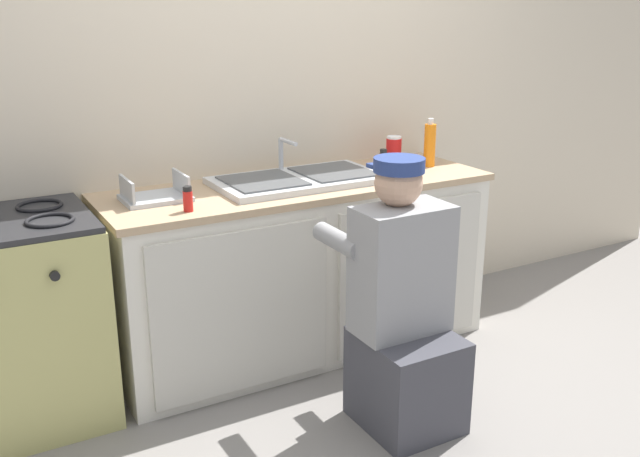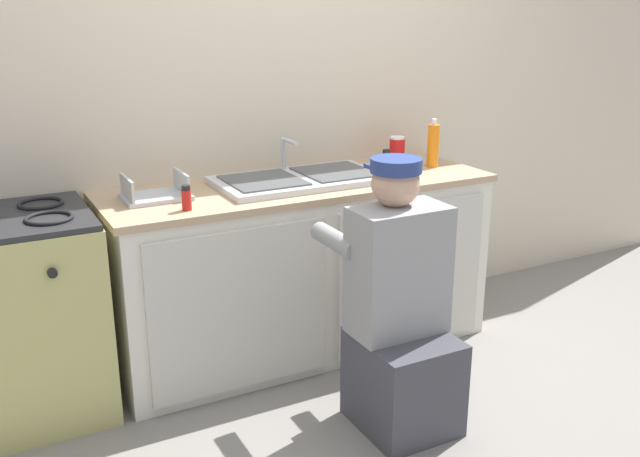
# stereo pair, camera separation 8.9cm
# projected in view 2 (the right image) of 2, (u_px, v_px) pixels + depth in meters

# --- Properties ---
(ground_plane) EXTENTS (12.00, 12.00, 0.00)m
(ground_plane) POSITION_uv_depth(u_px,v_px,m) (330.00, 371.00, 3.38)
(ground_plane) COLOR gray
(back_wall) EXTENTS (6.00, 0.10, 2.50)m
(back_wall) POSITION_uv_depth(u_px,v_px,m) (268.00, 91.00, 3.55)
(back_wall) COLOR beige
(back_wall) RESTS_ON ground_plane
(counter_cabinet) EXTENTS (1.84, 0.62, 0.82)m
(counter_cabinet) POSITION_uv_depth(u_px,v_px,m) (302.00, 271.00, 3.50)
(counter_cabinet) COLOR silver
(counter_cabinet) RESTS_ON ground_plane
(countertop) EXTENTS (1.88, 0.62, 0.03)m
(countertop) POSITION_uv_depth(u_px,v_px,m) (300.00, 186.00, 3.38)
(countertop) COLOR tan
(countertop) RESTS_ON counter_cabinet
(sink_double_basin) EXTENTS (0.80, 0.44, 0.19)m
(sink_double_basin) POSITION_uv_depth(u_px,v_px,m) (300.00, 179.00, 3.37)
(sink_double_basin) COLOR silver
(sink_double_basin) RESTS_ON countertop
(stove_range) EXTENTS (0.64, 0.62, 0.88)m
(stove_range) POSITION_uv_depth(u_px,v_px,m) (20.00, 317.00, 2.93)
(stove_range) COLOR tan
(stove_range) RESTS_ON ground_plane
(plumber_person) EXTENTS (0.42, 0.61, 1.10)m
(plumber_person) POSITION_uv_depth(u_px,v_px,m) (400.00, 319.00, 2.85)
(plumber_person) COLOR #3F3F47
(plumber_person) RESTS_ON ground_plane
(soap_bottle_orange) EXTENTS (0.06, 0.06, 0.25)m
(soap_bottle_orange) POSITION_uv_depth(u_px,v_px,m) (433.00, 145.00, 3.67)
(soap_bottle_orange) COLOR orange
(soap_bottle_orange) RESTS_ON countertop
(dish_rack_tray) EXTENTS (0.28, 0.22, 0.11)m
(dish_rack_tray) POSITION_uv_depth(u_px,v_px,m) (156.00, 194.00, 3.09)
(dish_rack_tray) COLOR #B2B7BC
(dish_rack_tray) RESTS_ON countertop
(spice_bottle_red) EXTENTS (0.04, 0.04, 0.10)m
(spice_bottle_red) POSITION_uv_depth(u_px,v_px,m) (186.00, 198.00, 2.91)
(spice_bottle_red) COLOR red
(spice_bottle_red) RESTS_ON countertop
(soda_cup_red) EXTENTS (0.08, 0.08, 0.15)m
(soda_cup_red) POSITION_uv_depth(u_px,v_px,m) (397.00, 151.00, 3.72)
(soda_cup_red) COLOR red
(soda_cup_red) RESTS_ON countertop
(spice_bottle_pepper) EXTENTS (0.04, 0.04, 0.10)m
(spice_bottle_pepper) POSITION_uv_depth(u_px,v_px,m) (386.00, 160.00, 3.62)
(spice_bottle_pepper) COLOR #513823
(spice_bottle_pepper) RESTS_ON countertop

